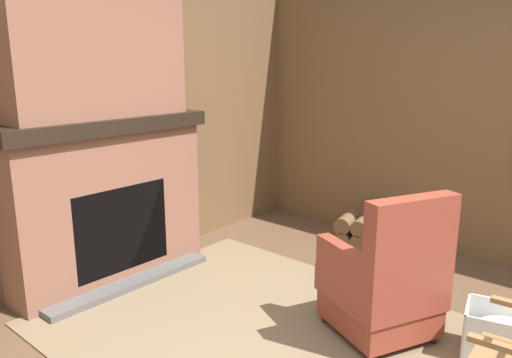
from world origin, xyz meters
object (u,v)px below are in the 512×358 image
at_px(firewood_stack, 363,232).
at_px(oil_lamp_vase, 54,109).
at_px(laundry_basket, 506,337).
at_px(armchair, 385,284).
at_px(storage_case, 122,106).

bearing_deg(firewood_stack, oil_lamp_vase, -117.99).
bearing_deg(firewood_stack, laundry_basket, -35.23).
bearing_deg(laundry_basket, firewood_stack, 144.77).
xyz_separation_m(armchair, firewood_stack, (-0.88, 1.32, -0.22)).
relative_size(firewood_stack, laundry_basket, 1.04).
relative_size(armchair, storage_case, 4.21).
bearing_deg(laundry_basket, oil_lamp_vase, -156.53).
relative_size(oil_lamp_vase, storage_case, 1.05).
bearing_deg(armchair, firewood_stack, -31.65).
distance_m(oil_lamp_vase, storage_case, 0.56).
height_order(armchair, oil_lamp_vase, oil_lamp_vase).
height_order(oil_lamp_vase, storage_case, oil_lamp_vase).
bearing_deg(armchair, oil_lamp_vase, 49.47).
relative_size(firewood_stack, storage_case, 2.30).
bearing_deg(storage_case, armchair, 11.17).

